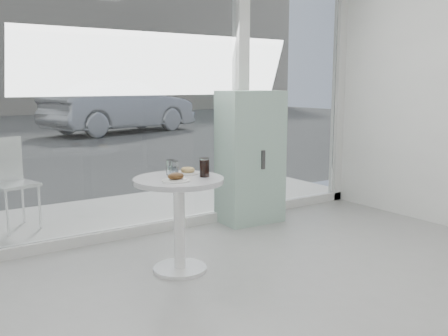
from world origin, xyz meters
TOP-DOWN VIEW (x-y plane):
  - storefront at (0.07, 3.00)m, footprint 5.00×0.14m
  - main_table at (-0.50, 1.90)m, footprint 0.72×0.72m
  - patio_deck at (0.00, 3.80)m, footprint 5.60×1.60m
  - mint_cabinet at (0.87, 2.78)m, footprint 0.69×0.48m
  - patio_chair at (-1.40, 3.80)m, footprint 0.49×0.49m
  - car_silver at (3.69, 13.16)m, footprint 5.14×2.95m
  - plate_fritter at (-0.58, 1.79)m, footprint 0.22×0.22m
  - plate_donut at (-0.34, 2.02)m, footprint 0.20×0.20m
  - water_tumbler_a at (-0.48, 2.06)m, footprint 0.08×0.08m
  - water_tumbler_b at (-0.46, 2.04)m, footprint 0.07×0.07m
  - cola_glass at (-0.30, 1.83)m, footprint 0.08×0.08m

SIDE VIEW (x-z plane):
  - patio_deck at x=0.00m, z-range 0.00..0.05m
  - main_table at x=-0.50m, z-range 0.17..0.94m
  - patio_chair at x=-1.40m, z-range 0.11..1.03m
  - mint_cabinet at x=0.87m, z-range 0.00..1.43m
  - plate_donut at x=-0.34m, z-range 0.76..0.82m
  - plate_fritter at x=-0.58m, z-range 0.76..0.83m
  - car_silver at x=3.69m, z-range 0.00..1.60m
  - water_tumbler_b at x=-0.46m, z-range 0.76..0.88m
  - water_tumbler_a at x=-0.48m, z-range 0.76..0.89m
  - cola_glass at x=-0.30m, z-range 0.77..0.92m
  - storefront at x=0.07m, z-range 0.21..3.21m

